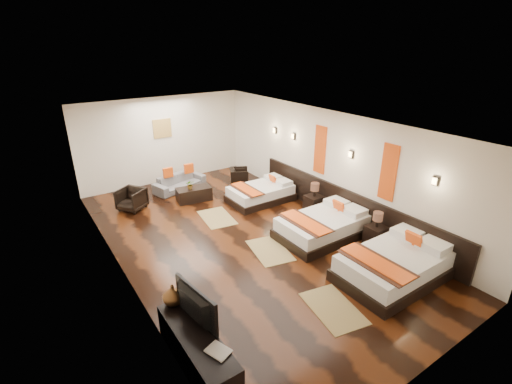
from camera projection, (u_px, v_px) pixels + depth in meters
floor at (241, 238)px, 8.86m from camera, size 5.50×9.50×0.01m
ceiling at (239, 123)px, 7.78m from camera, size 5.50×9.50×0.01m
back_wall at (163, 140)px, 11.94m from camera, size 5.50×0.01×2.80m
left_wall at (116, 214)px, 6.89m from camera, size 0.01×9.50×2.80m
right_wall at (328, 163)px, 9.75m from camera, size 0.01×9.50×2.80m
headboard_panel at (346, 206)px, 9.48m from camera, size 0.08×6.60×0.90m
bed_near at (395, 265)px, 7.29m from camera, size 2.29×1.44×0.87m
bed_mid at (323, 226)px, 8.84m from camera, size 2.16×1.36×0.82m
bed_far at (261, 193)px, 10.84m from camera, size 1.87×1.18×0.71m
nightstand_a at (376, 233)px, 8.50m from camera, size 0.42×0.42×0.82m
nightstand_b at (314, 202)px, 10.09m from camera, size 0.43×0.43×0.86m
jute_mat_near at (333, 308)px, 6.54m from camera, size 0.96×1.32×0.01m
jute_mat_mid at (270, 250)px, 8.33m from camera, size 0.98×1.33×0.01m
jute_mat_far at (217, 218)px, 9.87m from camera, size 0.91×1.29×0.01m
tv_console at (197, 349)px, 5.33m from camera, size 0.50×1.80×0.55m
tv at (190, 307)px, 5.33m from camera, size 0.28×1.02×0.58m
book at (212, 357)px, 4.84m from camera, size 0.34×0.39×0.03m
figurine at (173, 295)px, 5.78m from camera, size 0.36×0.36×0.35m
sofa at (180, 182)px, 11.66m from camera, size 1.79×1.06×0.49m
armchair_left at (132, 199)px, 10.25m from camera, size 0.93×0.92×0.61m
armchair_right at (239, 176)px, 12.11m from camera, size 0.79×0.78×0.53m
coffee_table at (194, 194)px, 10.87m from camera, size 1.06×0.64×0.40m
table_plant at (190, 185)px, 10.66m from camera, size 0.30×0.28×0.27m
orange_panel_a at (389, 172)px, 8.17m from camera, size 0.04×0.40×1.30m
orange_panel_b at (320, 150)px, 9.85m from camera, size 0.04×0.40×1.30m
sconce_near at (435, 181)px, 7.26m from camera, size 0.07×0.12×0.18m
sconce_mid at (351, 154)px, 8.94m from camera, size 0.07×0.12×0.18m
sconce_far at (293, 136)px, 10.62m from camera, size 0.07×0.12×0.18m
sconce_lounge at (275, 130)px, 11.30m from camera, size 0.07×0.12×0.18m
gold_artwork at (162, 128)px, 11.77m from camera, size 0.60×0.04×0.60m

